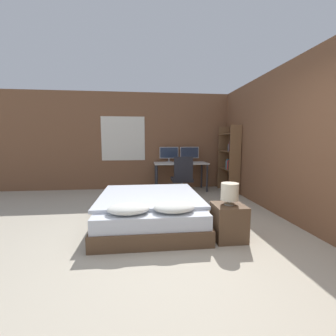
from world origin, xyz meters
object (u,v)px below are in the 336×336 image
(bedside_lamp, at_px, (230,192))
(bookshelf, at_px, (230,157))
(nightstand, at_px, (229,222))
(desk, at_px, (181,166))
(computer_mouse, at_px, (193,163))
(monitor_right, at_px, (189,153))
(bed, at_px, (150,210))
(monitor_left, at_px, (169,153))
(keyboard, at_px, (182,163))
(office_chair, at_px, (182,181))

(bedside_lamp, relative_size, bookshelf, 0.17)
(nightstand, xyz_separation_m, bedside_lamp, (0.00, 0.00, 0.43))
(bedside_lamp, bearing_deg, desk, 92.62)
(computer_mouse, bearing_deg, bookshelf, -8.37)
(nightstand, bearing_deg, monitor_right, 87.49)
(nightstand, relative_size, bookshelf, 0.28)
(desk, bearing_deg, bed, -110.71)
(bookshelf, bearing_deg, nightstand, -111.77)
(computer_mouse, relative_size, bookshelf, 0.04)
(nightstand, xyz_separation_m, bookshelf, (1.11, 2.79, 0.70))
(bed, bearing_deg, monitor_left, 76.77)
(monitor_left, bearing_deg, bed, -103.23)
(bed, xyz_separation_m, monitor_right, (1.22, 2.68, 0.78))
(monitor_right, xyz_separation_m, bookshelf, (0.96, -0.61, -0.07))
(bed, distance_m, computer_mouse, 2.58)
(bedside_lamp, bearing_deg, keyboard, 92.83)
(office_chair, bearing_deg, bedside_lamp, -84.19)
(bed, height_order, nightstand, bed)
(monitor_right, bearing_deg, bookshelf, -32.34)
(bedside_lamp, xyz_separation_m, computer_mouse, (0.14, 2.93, 0.12))
(desk, height_order, computer_mouse, computer_mouse)
(bedside_lamp, xyz_separation_m, bookshelf, (1.11, 2.79, 0.27))
(desk, height_order, monitor_left, monitor_left)
(bed, bearing_deg, office_chair, 63.11)
(bedside_lamp, height_order, monitor_left, monitor_left)
(bedside_lamp, height_order, monitor_right, monitor_right)
(nightstand, height_order, office_chair, office_chair)
(bedside_lamp, bearing_deg, bookshelf, 68.23)
(nightstand, xyz_separation_m, computer_mouse, (0.14, 2.93, 0.54))
(nightstand, bearing_deg, bookshelf, 68.23)
(bed, relative_size, monitor_right, 3.74)
(bookshelf, bearing_deg, monitor_left, 158.53)
(bed, xyz_separation_m, desk, (0.92, 2.44, 0.44))
(monitor_left, bearing_deg, keyboard, -57.82)
(desk, distance_m, computer_mouse, 0.38)
(nightstand, distance_m, keyboard, 2.98)
(desk, relative_size, computer_mouse, 20.67)
(nightstand, relative_size, office_chair, 0.49)
(office_chair, bearing_deg, monitor_right, 69.58)
(bookshelf, bearing_deg, keyboard, 173.49)
(nightstand, height_order, bedside_lamp, bedside_lamp)
(bedside_lamp, distance_m, keyboard, 2.94)
(nightstand, height_order, keyboard, keyboard)
(monitor_right, distance_m, computer_mouse, 0.52)
(office_chair, bearing_deg, nightstand, -84.19)
(bedside_lamp, bearing_deg, monitor_left, 97.35)
(monitor_left, height_order, keyboard, monitor_left)
(bed, bearing_deg, bedside_lamp, -34.06)
(monitor_left, bearing_deg, nightstand, -82.65)
(bookshelf, bearing_deg, bed, -136.55)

